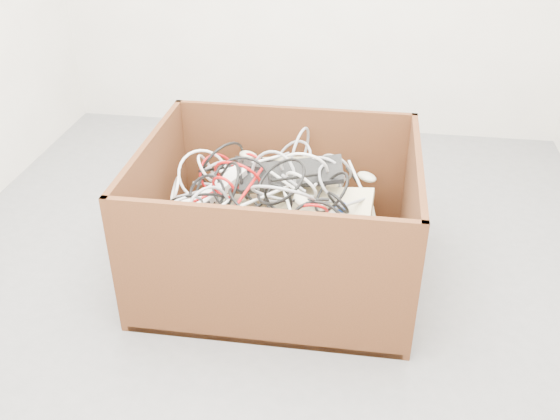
# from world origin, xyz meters

# --- Properties ---
(ground) EXTENTS (3.00, 3.00, 0.00)m
(ground) POSITION_xyz_m (0.00, 0.00, 0.00)
(ground) COLOR #5B5B5D
(ground) RESTS_ON ground
(cardboard_box) EXTENTS (1.07, 0.89, 0.58)m
(cardboard_box) POSITION_xyz_m (0.03, -0.05, 0.15)
(cardboard_box) COLOR #3C210F
(cardboard_box) RESTS_ON ground
(keyboard_pile) EXTENTS (0.99, 0.78, 0.38)m
(keyboard_pile) POSITION_xyz_m (0.08, 0.02, 0.28)
(keyboard_pile) COLOR beige
(keyboard_pile) RESTS_ON cardboard_box
(mice_scatter) EXTENTS (0.70, 0.71, 0.17)m
(mice_scatter) POSITION_xyz_m (0.07, -0.08, 0.35)
(mice_scatter) COLOR beige
(mice_scatter) RESTS_ON keyboard_pile
(power_strip_left) EXTENTS (0.22, 0.29, 0.13)m
(power_strip_left) POSITION_xyz_m (-0.21, -0.05, 0.38)
(power_strip_left) COLOR silver
(power_strip_left) RESTS_ON keyboard_pile
(power_strip_right) EXTENTS (0.25, 0.17, 0.09)m
(power_strip_right) POSITION_xyz_m (-0.21, -0.19, 0.34)
(power_strip_right) COLOR silver
(power_strip_right) RESTS_ON keyboard_pile
(vga_plug) EXTENTS (0.06, 0.06, 0.03)m
(vga_plug) POSITION_xyz_m (0.29, -0.05, 0.35)
(vga_plug) COLOR #0D39CC
(vga_plug) RESTS_ON keyboard_pile
(cable_tangle) EXTENTS (0.89, 0.80, 0.37)m
(cable_tangle) POSITION_xyz_m (-0.07, -0.05, 0.40)
(cable_tangle) COLOR #A60B0C
(cable_tangle) RESTS_ON keyboard_pile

